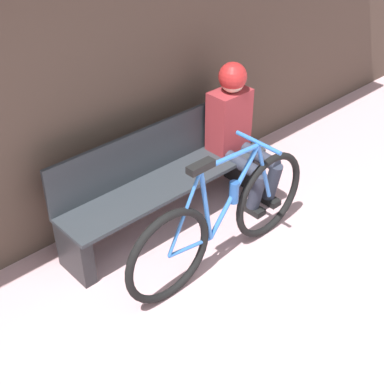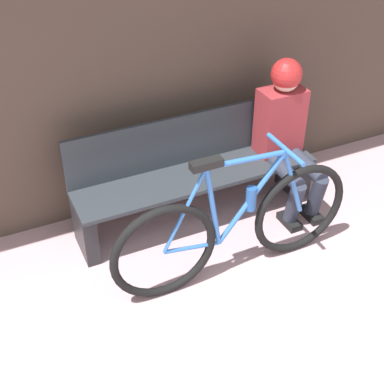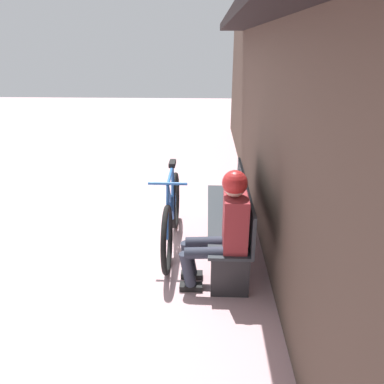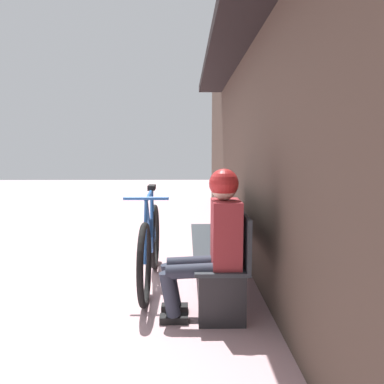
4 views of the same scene
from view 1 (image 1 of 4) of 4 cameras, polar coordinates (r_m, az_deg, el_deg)
storefront_wall at (r=3.69m, az=-15.47°, el=16.82°), size 12.00×0.56×3.20m
park_bench_near at (r=4.24m, az=-3.14°, el=1.25°), size 1.86×0.42×0.82m
bicycle at (r=3.83m, az=3.32°, el=-3.07°), size 1.74×0.40×0.97m
person_seated at (r=4.45m, az=4.85°, el=7.18°), size 0.34×0.63×1.19m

